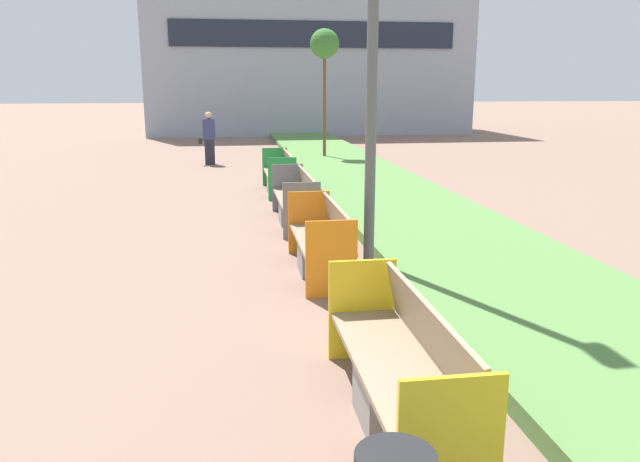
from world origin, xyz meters
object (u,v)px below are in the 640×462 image
bench_yellow_frame (400,375)px  bench_grey_frame (296,203)px  bench_orange_frame (322,246)px  pedestrian_walking (209,138)px  sapling_tree_far (325,46)px  bench_green_frame (280,177)px

bench_yellow_frame → bench_grey_frame: (0.00, 6.95, 0.00)m
bench_yellow_frame → bench_orange_frame: 3.87m
pedestrian_walking → bench_grey_frame: bearing=-78.9°
bench_orange_frame → pedestrian_walking: (-1.75, 11.98, 0.46)m
bench_orange_frame → sapling_tree_far: 12.85m
bench_orange_frame → pedestrian_walking: size_ratio=1.26×
bench_yellow_frame → bench_orange_frame: same height
bench_yellow_frame → bench_orange_frame: (-0.00, 3.87, -0.01)m
bench_yellow_frame → pedestrian_walking: (-1.75, 15.85, 0.45)m
sapling_tree_far → pedestrian_walking: size_ratio=2.55×
bench_green_frame → sapling_tree_far: 6.95m
bench_orange_frame → sapling_tree_far: (1.96, 12.27, 3.27)m
sapling_tree_far → pedestrian_walking: (-3.71, -0.29, -2.81)m
bench_orange_frame → pedestrian_walking: 12.12m
bench_yellow_frame → bench_grey_frame: bearing=90.0°
bench_orange_frame → bench_green_frame: bearing=90.0°
sapling_tree_far → bench_yellow_frame: bearing=-96.9°
bench_green_frame → sapling_tree_far: (1.96, 5.81, 3.27)m
bench_grey_frame → pedestrian_walking: bearing=101.1°
bench_grey_frame → pedestrian_walking: size_ratio=1.46×
bench_green_frame → pedestrian_walking: size_ratio=1.30×
bench_grey_frame → sapling_tree_far: 9.95m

